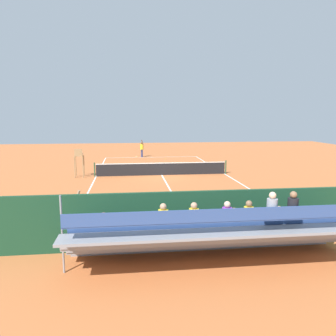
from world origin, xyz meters
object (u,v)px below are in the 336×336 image
(tennis_net, at_px, (162,169))
(tennis_player, at_px, (142,148))
(umpire_chair, at_px, (79,160))
(courtside_bench, at_px, (260,221))
(line_judge, at_px, (77,216))
(equipment_bag, at_px, (211,234))
(tennis_racket, at_px, (136,157))
(tennis_ball_near, at_px, (123,158))
(tennis_ball_far, at_px, (165,159))
(bleacher_stand, at_px, (214,233))

(tennis_net, xyz_separation_m, tennis_player, (1.05, -11.24, 0.51))
(umpire_chair, bearing_deg, courtside_bench, 123.34)
(courtside_bench, relative_size, line_judge, 0.93)
(equipment_bag, xyz_separation_m, line_judge, (4.90, -0.16, 0.84))
(tennis_net, xyz_separation_m, equipment_bag, (-0.49, 13.40, -0.32))
(tennis_net, bearing_deg, line_judge, 71.57)
(equipment_bag, bearing_deg, tennis_player, -86.43)
(tennis_racket, distance_m, tennis_ball_near, 1.79)
(equipment_bag, xyz_separation_m, tennis_ball_near, (3.61, -23.85, -0.15))
(umpire_chair, relative_size, tennis_ball_near, 32.42)
(tennis_player, height_order, tennis_ball_far, tennis_player)
(bleacher_stand, distance_m, tennis_ball_far, 24.61)
(tennis_ball_near, bearing_deg, tennis_net, 106.61)
(tennis_player, bearing_deg, equipment_bag, 93.57)
(tennis_ball_near, xyz_separation_m, line_judge, (1.30, 23.69, 0.98))
(tennis_player, distance_m, tennis_racket, 1.21)
(courtside_bench, xyz_separation_m, tennis_racket, (4.12, -24.78, -0.54))
(umpire_chair, bearing_deg, tennis_ball_far, -128.94)
(tennis_net, distance_m, tennis_racket, 11.64)
(courtside_bench, relative_size, tennis_ball_near, 27.27)
(tennis_player, xyz_separation_m, line_judge, (3.37, 24.48, 0.00))
(bleacher_stand, bearing_deg, tennis_ball_near, -83.01)
(equipment_bag, xyz_separation_m, tennis_player, (1.54, -24.64, 0.84))
(equipment_bag, bearing_deg, tennis_net, -87.91)
(courtside_bench, bearing_deg, equipment_bag, 3.74)
(tennis_ball_far, distance_m, line_judge, 23.19)
(bleacher_stand, bearing_deg, tennis_player, -87.64)
(tennis_player, bearing_deg, tennis_net, 95.32)
(tennis_player, distance_m, tennis_ball_far, 3.29)
(bleacher_stand, bearing_deg, line_judge, -25.29)
(line_judge, bearing_deg, bleacher_stand, 154.71)
(bleacher_stand, height_order, tennis_ball_far, bleacher_stand)
(umpire_chair, relative_size, tennis_player, 1.11)
(umpire_chair, distance_m, courtside_bench, 15.76)
(equipment_bag, relative_size, tennis_player, 0.47)
(bleacher_stand, relative_size, courtside_bench, 5.03)
(tennis_ball_near, bearing_deg, umpire_chair, 73.75)
(equipment_bag, bearing_deg, tennis_ball_far, -92.15)
(bleacher_stand, bearing_deg, tennis_net, -89.83)
(courtside_bench, height_order, tennis_racket, courtside_bench)
(equipment_bag, height_order, tennis_racket, equipment_bag)
(courtside_bench, relative_size, tennis_ball_far, 27.27)
(bleacher_stand, xyz_separation_m, tennis_racket, (1.72, -26.86, -0.94))
(courtside_bench, relative_size, tennis_player, 0.93)
(umpire_chair, relative_size, tennis_racket, 3.65)
(courtside_bench, xyz_separation_m, equipment_bag, (1.96, 0.13, -0.38))
(tennis_net, bearing_deg, tennis_ball_far, -98.26)
(courtside_bench, xyz_separation_m, tennis_ball_near, (5.57, -23.72, -0.53))
(tennis_net, xyz_separation_m, line_judge, (4.41, 13.24, 0.51))
(umpire_chair, xyz_separation_m, tennis_player, (-5.15, -11.37, -0.30))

